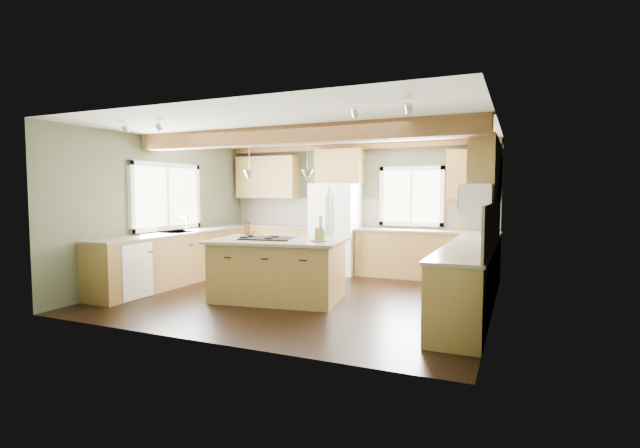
% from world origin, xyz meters
% --- Properties ---
extents(floor, '(5.60, 5.60, 0.00)m').
position_xyz_m(floor, '(0.00, 0.00, 0.00)').
color(floor, black).
rests_on(floor, ground).
extents(ceiling, '(5.60, 5.60, 0.00)m').
position_xyz_m(ceiling, '(0.00, 0.00, 2.60)').
color(ceiling, silver).
rests_on(ceiling, wall_back).
extents(wall_back, '(5.60, 0.00, 5.60)m').
position_xyz_m(wall_back, '(0.00, 2.50, 1.30)').
color(wall_back, '#464A35').
rests_on(wall_back, ground).
extents(wall_left, '(0.00, 5.00, 5.00)m').
position_xyz_m(wall_left, '(-2.80, 0.00, 1.30)').
color(wall_left, '#464A35').
rests_on(wall_left, ground).
extents(wall_right, '(0.00, 5.00, 5.00)m').
position_xyz_m(wall_right, '(2.80, 0.00, 1.30)').
color(wall_right, '#464A35').
rests_on(wall_right, ground).
extents(ceiling_beam, '(5.55, 0.26, 0.26)m').
position_xyz_m(ceiling_beam, '(0.00, -0.39, 2.47)').
color(ceiling_beam, '#513217').
rests_on(ceiling_beam, ceiling).
extents(soffit_trim, '(5.55, 0.20, 0.10)m').
position_xyz_m(soffit_trim, '(0.00, 2.40, 2.54)').
color(soffit_trim, '#513217').
rests_on(soffit_trim, ceiling).
extents(backsplash_back, '(5.58, 0.03, 0.58)m').
position_xyz_m(backsplash_back, '(0.00, 2.48, 1.21)').
color(backsplash_back, brown).
rests_on(backsplash_back, wall_back).
extents(backsplash_right, '(0.03, 3.70, 0.58)m').
position_xyz_m(backsplash_right, '(2.78, 0.05, 1.21)').
color(backsplash_right, brown).
rests_on(backsplash_right, wall_right).
extents(base_cab_back_left, '(2.02, 0.60, 0.88)m').
position_xyz_m(base_cab_back_left, '(-1.79, 2.20, 0.44)').
color(base_cab_back_left, brown).
rests_on(base_cab_back_left, floor).
extents(counter_back_left, '(2.06, 0.64, 0.04)m').
position_xyz_m(counter_back_left, '(-1.79, 2.20, 0.90)').
color(counter_back_left, brown).
rests_on(counter_back_left, base_cab_back_left).
extents(base_cab_back_right, '(2.62, 0.60, 0.88)m').
position_xyz_m(base_cab_back_right, '(1.49, 2.20, 0.44)').
color(base_cab_back_right, brown).
rests_on(base_cab_back_right, floor).
extents(counter_back_right, '(2.66, 0.64, 0.04)m').
position_xyz_m(counter_back_right, '(1.49, 2.20, 0.90)').
color(counter_back_right, brown).
rests_on(counter_back_right, base_cab_back_right).
extents(base_cab_left, '(0.60, 3.70, 0.88)m').
position_xyz_m(base_cab_left, '(-2.50, 0.05, 0.44)').
color(base_cab_left, brown).
rests_on(base_cab_left, floor).
extents(counter_left, '(0.64, 3.74, 0.04)m').
position_xyz_m(counter_left, '(-2.50, 0.05, 0.90)').
color(counter_left, brown).
rests_on(counter_left, base_cab_left).
extents(base_cab_right, '(0.60, 3.70, 0.88)m').
position_xyz_m(base_cab_right, '(2.50, 0.05, 0.44)').
color(base_cab_right, brown).
rests_on(base_cab_right, floor).
extents(counter_right, '(0.64, 3.74, 0.04)m').
position_xyz_m(counter_right, '(2.50, 0.05, 0.90)').
color(counter_right, brown).
rests_on(counter_right, base_cab_right).
extents(upper_cab_back_left, '(1.40, 0.35, 0.90)m').
position_xyz_m(upper_cab_back_left, '(-1.99, 2.33, 1.95)').
color(upper_cab_back_left, brown).
rests_on(upper_cab_back_left, wall_back).
extents(upper_cab_over_fridge, '(0.96, 0.35, 0.70)m').
position_xyz_m(upper_cab_over_fridge, '(-0.30, 2.33, 2.15)').
color(upper_cab_over_fridge, brown).
rests_on(upper_cab_over_fridge, wall_back).
extents(upper_cab_right, '(0.35, 2.20, 0.90)m').
position_xyz_m(upper_cab_right, '(2.62, 0.90, 1.95)').
color(upper_cab_right, brown).
rests_on(upper_cab_right, wall_right).
extents(upper_cab_back_corner, '(0.90, 0.35, 0.90)m').
position_xyz_m(upper_cab_back_corner, '(2.30, 2.33, 1.95)').
color(upper_cab_back_corner, brown).
rests_on(upper_cab_back_corner, wall_back).
extents(window_left, '(0.04, 1.60, 1.05)m').
position_xyz_m(window_left, '(-2.78, 0.05, 1.55)').
color(window_left, white).
rests_on(window_left, wall_left).
extents(window_back, '(1.10, 0.04, 1.00)m').
position_xyz_m(window_back, '(1.15, 2.48, 1.55)').
color(window_back, white).
rests_on(window_back, wall_back).
extents(sink, '(0.50, 0.65, 0.03)m').
position_xyz_m(sink, '(-2.50, 0.05, 0.91)').
color(sink, '#262628').
rests_on(sink, counter_left).
extents(faucet, '(0.02, 0.02, 0.28)m').
position_xyz_m(faucet, '(-2.32, 0.05, 1.05)').
color(faucet, '#B2B2B7').
rests_on(faucet, sink).
extents(dishwasher, '(0.60, 0.60, 0.84)m').
position_xyz_m(dishwasher, '(-2.49, -1.25, 0.43)').
color(dishwasher, white).
rests_on(dishwasher, floor).
extents(oven, '(0.60, 0.72, 0.84)m').
position_xyz_m(oven, '(2.49, -1.25, 0.43)').
color(oven, white).
rests_on(oven, floor).
extents(microwave, '(0.40, 0.70, 0.38)m').
position_xyz_m(microwave, '(2.58, -0.05, 1.55)').
color(microwave, white).
rests_on(microwave, wall_right).
extents(pendant_left, '(0.18, 0.18, 0.16)m').
position_xyz_m(pendant_left, '(-0.70, -0.46, 1.88)').
color(pendant_left, '#B2B2B7').
rests_on(pendant_left, ceiling).
extents(pendant_right, '(0.18, 0.18, 0.16)m').
position_xyz_m(pendant_right, '(0.22, -0.33, 1.88)').
color(pendant_right, '#B2B2B7').
rests_on(pendant_right, ceiling).
extents(refrigerator, '(0.90, 0.74, 1.80)m').
position_xyz_m(refrigerator, '(-0.30, 2.12, 0.90)').
color(refrigerator, white).
rests_on(refrigerator, floor).
extents(island, '(1.99, 1.39, 0.88)m').
position_xyz_m(island, '(-0.24, -0.39, 0.44)').
color(island, olive).
rests_on(island, floor).
extents(island_top, '(2.13, 1.53, 0.04)m').
position_xyz_m(island_top, '(-0.24, -0.39, 0.90)').
color(island_top, brown).
rests_on(island_top, island).
extents(cooktop, '(0.87, 0.65, 0.02)m').
position_xyz_m(cooktop, '(-0.39, -0.42, 0.93)').
color(cooktop, black).
rests_on(cooktop, island_top).
extents(knife_block, '(0.13, 0.11, 0.19)m').
position_xyz_m(knife_block, '(-1.00, -0.05, 1.01)').
color(knife_block, brown).
rests_on(knife_block, island_top).
extents(utensil_crock, '(0.14, 0.14, 0.16)m').
position_xyz_m(utensil_crock, '(0.34, -0.12, 1.00)').
color(utensil_crock, '#39312E').
rests_on(utensil_crock, island_top).
extents(bottle_tray, '(0.27, 0.27, 0.22)m').
position_xyz_m(bottle_tray, '(0.43, -0.42, 1.03)').
color(bottle_tray, brown).
rests_on(bottle_tray, island_top).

